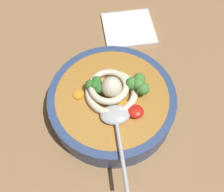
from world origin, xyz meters
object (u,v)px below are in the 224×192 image
object	(u,v)px
noodle_pile	(111,89)
folded_napkin	(129,29)
soup_bowl	(112,103)
soup_spoon	(116,121)

from	to	relation	value
noodle_pile	folded_napkin	xyz separation A→B (cm)	(0.37, -24.43, -7.23)
soup_bowl	folded_napkin	size ratio (longest dim) A/B	2.02
soup_bowl	soup_spoon	size ratio (longest dim) A/B	1.57
soup_bowl	folded_napkin	world-z (taller)	soup_bowl
soup_bowl	noodle_pile	size ratio (longest dim) A/B	2.24
noodle_pile	folded_napkin	bearing A→B (deg)	-89.13
soup_spoon	folded_napkin	world-z (taller)	soup_spoon
soup_spoon	soup_bowl	bearing A→B (deg)	180.00
noodle_pile	folded_napkin	size ratio (longest dim) A/B	0.90
noodle_pile	soup_spoon	bearing A→B (deg)	111.65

